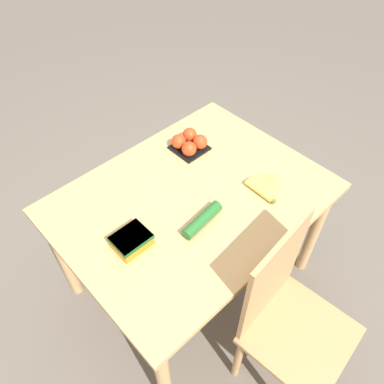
# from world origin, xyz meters

# --- Properties ---
(ground_plane) EXTENTS (12.00, 12.00, 0.00)m
(ground_plane) POSITION_xyz_m (0.00, 0.00, 0.00)
(ground_plane) COLOR #665B51
(dining_table) EXTENTS (1.21, 0.93, 0.74)m
(dining_table) POSITION_xyz_m (0.00, 0.00, 0.64)
(dining_table) COLOR tan
(dining_table) RESTS_ON ground_plane
(chair) EXTENTS (0.45, 0.43, 0.96)m
(chair) POSITION_xyz_m (0.03, 0.62, 0.49)
(chair) COLOR tan
(chair) RESTS_ON ground_plane
(banana_bunch) EXTENTS (0.16, 0.17, 0.03)m
(banana_bunch) POSITION_xyz_m (-0.27, 0.21, 0.75)
(banana_bunch) COLOR brown
(banana_bunch) RESTS_ON dining_table
(tomato_pack) EXTENTS (0.16, 0.16, 0.09)m
(tomato_pack) POSITION_xyz_m (-0.22, -0.25, 0.78)
(tomato_pack) COLOR black
(tomato_pack) RESTS_ON dining_table
(carrot_bag) EXTENTS (0.15, 0.12, 0.06)m
(carrot_bag) POSITION_xyz_m (0.36, 0.02, 0.77)
(carrot_bag) COLOR orange
(carrot_bag) RESTS_ON dining_table
(cucumber_near) EXTENTS (0.22, 0.07, 0.05)m
(cucumber_near) POSITION_xyz_m (0.08, 0.14, 0.76)
(cucumber_near) COLOR #236028
(cucumber_near) RESTS_ON dining_table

